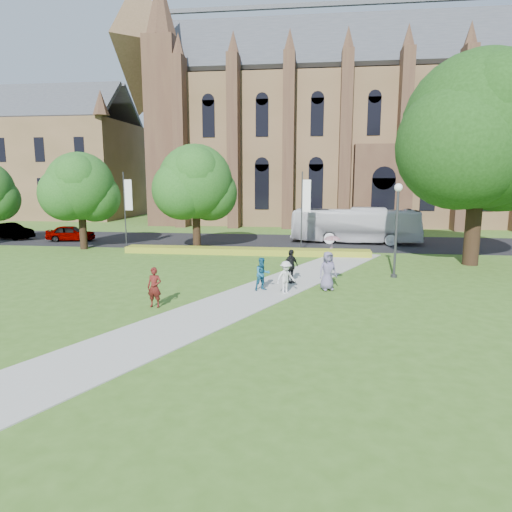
# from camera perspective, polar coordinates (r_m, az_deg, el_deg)

# --- Properties ---
(ground) EXTENTS (160.00, 160.00, 0.00)m
(ground) POSITION_cam_1_polar(r_m,az_deg,el_deg) (20.45, -1.37, -5.98)
(ground) COLOR #3A5E1C
(ground) RESTS_ON ground
(road) EXTENTS (160.00, 10.00, 0.02)m
(road) POSITION_cam_1_polar(r_m,az_deg,el_deg) (39.95, 3.00, 1.79)
(road) COLOR black
(road) RESTS_ON ground
(footpath) EXTENTS (15.58, 28.54, 0.04)m
(footpath) POSITION_cam_1_polar(r_m,az_deg,el_deg) (21.39, -0.96, -5.21)
(footpath) COLOR #B2B2A8
(footpath) RESTS_ON ground
(flower_hedge) EXTENTS (18.00, 1.40, 0.45)m
(flower_hedge) POSITION_cam_1_polar(r_m,az_deg,el_deg) (33.45, -1.32, 0.61)
(flower_hedge) COLOR gold
(flower_hedge) RESTS_ON ground
(cathedral) EXTENTS (52.60, 18.25, 28.00)m
(cathedral) POSITION_cam_1_polar(r_m,az_deg,el_deg) (60.05, 14.65, 16.59)
(cathedral) COLOR brown
(cathedral) RESTS_ON ground
(building_west) EXTENTS (22.00, 14.00, 18.30)m
(building_west) POSITION_cam_1_polar(r_m,az_deg,el_deg) (71.83, -24.18, 11.86)
(building_west) COLOR brown
(building_west) RESTS_ON ground
(streetlamp) EXTENTS (0.44, 0.44, 5.24)m
(streetlamp) POSITION_cam_1_polar(r_m,az_deg,el_deg) (26.43, 17.20, 4.44)
(streetlamp) COLOR #38383D
(streetlamp) RESTS_ON ground
(large_tree) EXTENTS (9.60, 9.60, 13.20)m
(large_tree) POSITION_cam_1_polar(r_m,az_deg,el_deg) (32.16, 26.27, 13.82)
(large_tree) COLOR #332114
(large_tree) RESTS_ON ground
(street_tree_0) EXTENTS (5.20, 5.20, 7.50)m
(street_tree_0) POSITION_cam_1_polar(r_m,az_deg,el_deg) (37.99, -21.13, 8.11)
(street_tree_0) COLOR #332114
(street_tree_0) RESTS_ON ground
(street_tree_1) EXTENTS (5.60, 5.60, 8.05)m
(street_tree_1) POSITION_cam_1_polar(r_m,az_deg,el_deg) (35.12, -7.57, 9.16)
(street_tree_1) COLOR #332114
(street_tree_1) RESTS_ON ground
(banner_pole_0) EXTENTS (0.70, 0.10, 6.00)m
(banner_pole_0) POSITION_cam_1_polar(r_m,az_deg,el_deg) (34.72, 5.93, 6.16)
(banner_pole_0) COLOR #38383D
(banner_pole_0) RESTS_ON ground
(banner_pole_1) EXTENTS (0.70, 0.10, 6.00)m
(banner_pole_1) POSITION_cam_1_polar(r_m,az_deg,el_deg) (37.78, -15.94, 6.12)
(banner_pole_1) COLOR #38383D
(banner_pole_1) RESTS_ON ground
(tour_coach) EXTENTS (11.05, 3.46, 3.03)m
(tour_coach) POSITION_cam_1_polar(r_m,az_deg,el_deg) (39.87, 12.32, 3.77)
(tour_coach) COLOR white
(tour_coach) RESTS_ON road
(car_0) EXTENTS (4.32, 2.42, 1.39)m
(car_0) POSITION_cam_1_polar(r_m,az_deg,el_deg) (43.45, -22.13, 2.67)
(car_0) COLOR gray
(car_0) RESTS_ON road
(car_1) EXTENTS (4.59, 2.39, 1.44)m
(car_1) POSITION_cam_1_polar(r_m,az_deg,el_deg) (47.24, -28.38, 2.76)
(car_1) COLOR gray
(car_1) RESTS_ON road
(pedestrian_0) EXTENTS (0.65, 0.45, 1.73)m
(pedestrian_0) POSITION_cam_1_polar(r_m,az_deg,el_deg) (20.11, -12.58, -3.83)
(pedestrian_0) COLOR #4C1511
(pedestrian_0) RESTS_ON footpath
(pedestrian_1) EXTENTS (1.00, 0.93, 1.64)m
(pedestrian_1) POSITION_cam_1_polar(r_m,az_deg,el_deg) (22.50, 0.81, -2.27)
(pedestrian_1) COLOR #175474
(pedestrian_1) RESTS_ON footpath
(pedestrian_2) EXTENTS (1.17, 1.09, 1.58)m
(pedestrian_2) POSITION_cam_1_polar(r_m,az_deg,el_deg) (21.92, 3.75, -2.68)
(pedestrian_2) COLOR beige
(pedestrian_2) RESTS_ON footpath
(pedestrian_3) EXTENTS (1.02, 1.07, 1.78)m
(pedestrian_3) POSITION_cam_1_polar(r_m,az_deg,el_deg) (24.15, 4.36, -1.28)
(pedestrian_3) COLOR black
(pedestrian_3) RESTS_ON footpath
(pedestrian_4) EXTENTS (1.11, 0.96, 1.92)m
(pedestrian_4) POSITION_cam_1_polar(r_m,az_deg,el_deg) (22.87, 8.96, -1.83)
(pedestrian_4) COLOR slate
(pedestrian_4) RESTS_ON footpath
(parasol) EXTENTS (1.01, 1.01, 0.69)m
(parasol) POSITION_cam_1_polar(r_m,az_deg,el_deg) (22.75, 9.49, 1.44)
(parasol) COLOR #CB8F91
(parasol) RESTS_ON pedestrian_4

